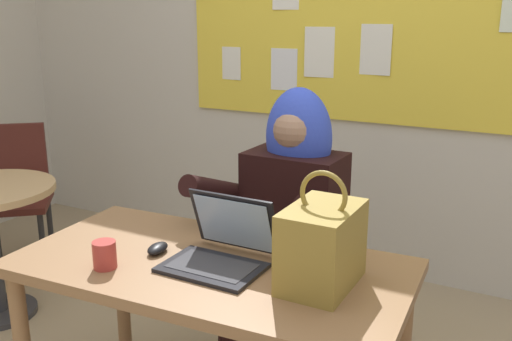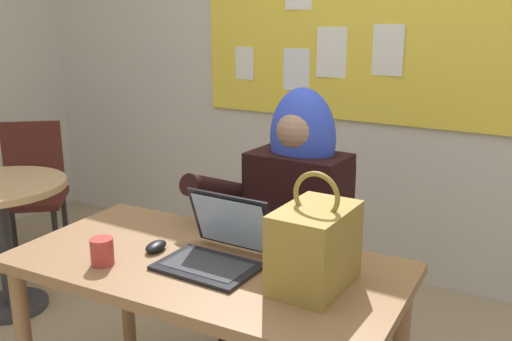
% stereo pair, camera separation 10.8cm
% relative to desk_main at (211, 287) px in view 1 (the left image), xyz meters
% --- Properties ---
extents(wall_back_bulletin, '(5.55, 1.95, 2.85)m').
position_rel_desk_main_xyz_m(wall_back_bulletin, '(0.01, 1.76, 0.80)').
color(wall_back_bulletin, beige).
rests_on(wall_back_bulletin, ground).
extents(desk_main, '(1.42, 0.78, 0.73)m').
position_rel_desk_main_xyz_m(desk_main, '(0.00, 0.00, 0.00)').
color(desk_main, '#8E6642').
rests_on(desk_main, ground).
extents(chair_at_desk, '(0.42, 0.42, 0.92)m').
position_rel_desk_main_xyz_m(chair_at_desk, '(0.03, 0.71, -0.12)').
color(chair_at_desk, black).
rests_on(chair_at_desk, ground).
extents(person_costumed, '(0.60, 0.61, 1.27)m').
position_rel_desk_main_xyz_m(person_costumed, '(0.02, 0.58, 0.12)').
color(person_costumed, black).
rests_on(person_costumed, ground).
extents(laptop, '(0.34, 0.31, 0.23)m').
position_rel_desk_main_xyz_m(laptop, '(0.04, 0.01, 0.15)').
color(laptop, black).
rests_on(laptop, desk_main).
extents(computer_mouse, '(0.07, 0.11, 0.03)m').
position_rel_desk_main_xyz_m(computer_mouse, '(-0.21, -0.02, 0.11)').
color(computer_mouse, black).
rests_on(computer_mouse, desk_main).
extents(handbag, '(0.20, 0.30, 0.38)m').
position_rel_desk_main_xyz_m(handbag, '(0.40, 0.02, 0.23)').
color(handbag, olive).
rests_on(handbag, desk_main).
extents(coffee_mug, '(0.08, 0.08, 0.09)m').
position_rel_desk_main_xyz_m(coffee_mug, '(-0.29, -0.21, 0.14)').
color(coffee_mug, '#B23833').
rests_on(coffee_mug, desk_main).
extents(chair_spare_by_window, '(0.59, 0.59, 0.89)m').
position_rel_desk_main_xyz_m(chair_spare_by_window, '(-2.00, 0.80, -0.14)').
color(chair_spare_by_window, '#4C1E19').
rests_on(chair_spare_by_window, ground).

